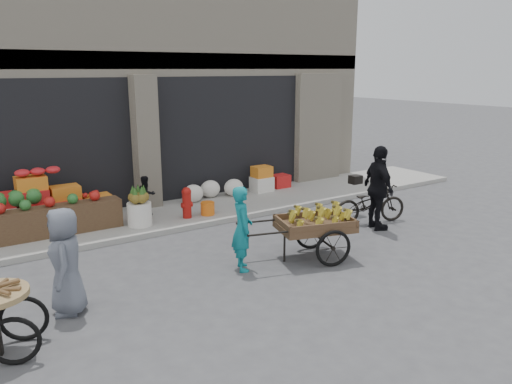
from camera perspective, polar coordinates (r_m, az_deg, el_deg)
ground at (r=8.44m, az=0.70°, el=-9.96°), size 80.00×80.00×0.00m
sidewalk at (r=11.83m, az=-10.54°, el=-2.79°), size 18.00×2.20×0.12m
building at (r=15.05m, az=-17.19°, el=13.17°), size 14.00×6.45×7.00m
fruit_display at (r=11.26m, az=-22.94°, el=-1.30°), size 3.10×1.12×1.24m
pineapple_bin at (r=11.03m, az=-13.16°, el=-2.47°), size 0.52×0.52×0.50m
fire_hydrant at (r=11.36m, az=-7.92°, el=-1.06°), size 0.22×0.22×0.71m
orange_bucket at (r=11.59m, az=-5.55°, el=-1.88°), size 0.32×0.32×0.30m
right_bay_goods at (r=13.42m, az=-1.32°, el=0.98°), size 3.35×0.60×0.70m
seated_person at (r=11.65m, az=-12.43°, el=-0.46°), size 0.51×0.43×0.93m
banana_cart at (r=9.15m, az=6.48°, el=-3.49°), size 2.43×1.48×0.95m
vendor_woman at (r=8.60m, az=-1.60°, el=-4.18°), size 0.53×0.63×1.49m
vendor_grey at (r=7.58m, az=-20.92°, el=-7.40°), size 0.69×0.87×1.56m
bicycle at (r=11.55m, az=12.92°, el=-1.31°), size 1.81×1.08×0.90m
cyclist at (r=11.03m, az=13.82°, el=0.43°), size 0.74×1.16×1.84m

